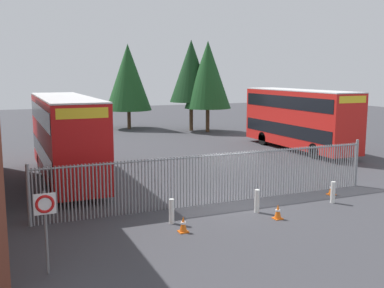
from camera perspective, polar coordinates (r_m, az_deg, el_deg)
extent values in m
plane|color=#3D3D42|center=(27.28, -3.31, -2.95)|extent=(100.00, 100.00, 0.00)
cylinder|color=gray|center=(17.72, -19.92, -6.38)|extent=(0.06, 0.06, 2.20)
cylinder|color=gray|center=(17.73, -19.46, -6.35)|extent=(0.06, 0.06, 2.20)
cylinder|color=gray|center=(17.74, -19.01, -6.31)|extent=(0.06, 0.06, 2.20)
cylinder|color=gray|center=(17.75, -18.56, -6.28)|extent=(0.06, 0.06, 2.20)
cylinder|color=gray|center=(17.76, -18.11, -6.25)|extent=(0.06, 0.06, 2.20)
cylinder|color=gray|center=(17.77, -17.66, -6.22)|extent=(0.06, 0.06, 2.20)
cylinder|color=gray|center=(17.78, -17.21, -6.19)|extent=(0.06, 0.06, 2.20)
cylinder|color=gray|center=(17.79, -16.76, -6.16)|extent=(0.06, 0.06, 2.20)
cylinder|color=gray|center=(17.81, -16.32, -6.12)|extent=(0.06, 0.06, 2.20)
cylinder|color=gray|center=(17.82, -15.87, -6.09)|extent=(0.06, 0.06, 2.20)
cylinder|color=gray|center=(17.84, -15.42, -6.06)|extent=(0.06, 0.06, 2.20)
cylinder|color=gray|center=(17.86, -14.98, -6.02)|extent=(0.06, 0.06, 2.20)
cylinder|color=gray|center=(17.88, -14.53, -5.99)|extent=(0.06, 0.06, 2.20)
cylinder|color=gray|center=(17.89, -14.09, -5.96)|extent=(0.06, 0.06, 2.20)
cylinder|color=gray|center=(17.92, -13.65, -5.92)|extent=(0.06, 0.06, 2.20)
cylinder|color=gray|center=(17.94, -13.21, -5.89)|extent=(0.06, 0.06, 2.20)
cylinder|color=gray|center=(17.96, -12.77, -5.85)|extent=(0.06, 0.06, 2.20)
cylinder|color=gray|center=(17.98, -12.33, -5.82)|extent=(0.06, 0.06, 2.20)
cylinder|color=gray|center=(18.01, -11.89, -5.78)|extent=(0.06, 0.06, 2.20)
cylinder|color=gray|center=(18.04, -11.45, -5.74)|extent=(0.06, 0.06, 2.20)
cylinder|color=gray|center=(18.06, -11.02, -5.71)|extent=(0.06, 0.06, 2.20)
cylinder|color=gray|center=(18.09, -10.59, -5.67)|extent=(0.06, 0.06, 2.20)
cylinder|color=gray|center=(18.12, -10.15, -5.64)|extent=(0.06, 0.06, 2.20)
cylinder|color=gray|center=(18.15, -9.72, -5.60)|extent=(0.06, 0.06, 2.20)
cylinder|color=gray|center=(18.18, -9.29, -5.56)|extent=(0.06, 0.06, 2.20)
cylinder|color=gray|center=(18.21, -8.87, -5.53)|extent=(0.06, 0.06, 2.20)
cylinder|color=gray|center=(18.25, -8.44, -5.49)|extent=(0.06, 0.06, 2.20)
cylinder|color=gray|center=(18.28, -8.02, -5.45)|extent=(0.06, 0.06, 2.20)
cylinder|color=gray|center=(18.32, -7.59, -5.41)|extent=(0.06, 0.06, 2.20)
cylinder|color=gray|center=(18.35, -7.17, -5.38)|extent=(0.06, 0.06, 2.20)
cylinder|color=gray|center=(18.39, -6.75, -5.34)|extent=(0.06, 0.06, 2.20)
cylinder|color=gray|center=(18.43, -6.34, -5.30)|extent=(0.06, 0.06, 2.20)
cylinder|color=gray|center=(18.47, -5.92, -5.26)|extent=(0.06, 0.06, 2.20)
cylinder|color=gray|center=(18.51, -5.51, -5.23)|extent=(0.06, 0.06, 2.20)
cylinder|color=gray|center=(18.55, -5.10, -5.19)|extent=(0.06, 0.06, 2.20)
cylinder|color=gray|center=(18.59, -4.69, -5.15)|extent=(0.06, 0.06, 2.20)
cylinder|color=gray|center=(18.63, -4.28, -5.11)|extent=(0.06, 0.06, 2.20)
cylinder|color=gray|center=(18.68, -3.87, -5.07)|extent=(0.06, 0.06, 2.20)
cylinder|color=gray|center=(18.72, -3.47, -5.03)|extent=(0.06, 0.06, 2.20)
cylinder|color=gray|center=(18.77, -3.06, -5.00)|extent=(0.06, 0.06, 2.20)
cylinder|color=gray|center=(18.82, -2.66, -4.96)|extent=(0.06, 0.06, 2.20)
cylinder|color=gray|center=(18.86, -2.27, -4.92)|extent=(0.06, 0.06, 2.20)
cylinder|color=gray|center=(18.91, -1.87, -4.88)|extent=(0.06, 0.06, 2.20)
cylinder|color=gray|center=(18.96, -1.48, -4.84)|extent=(0.06, 0.06, 2.20)
cylinder|color=gray|center=(19.01, -1.08, -4.80)|extent=(0.06, 0.06, 2.20)
cylinder|color=gray|center=(19.06, -0.70, -4.76)|extent=(0.06, 0.06, 2.20)
cylinder|color=gray|center=(19.12, -0.31, -4.72)|extent=(0.06, 0.06, 2.20)
cylinder|color=gray|center=(19.17, 0.08, -4.69)|extent=(0.06, 0.06, 2.20)
cylinder|color=gray|center=(19.22, 0.46, -4.65)|extent=(0.06, 0.06, 2.20)
cylinder|color=gray|center=(19.28, 0.84, -4.61)|extent=(0.06, 0.06, 2.20)
cylinder|color=gray|center=(19.33, 1.22, -4.57)|extent=(0.06, 0.06, 2.20)
cylinder|color=gray|center=(19.39, 1.60, -4.53)|extent=(0.06, 0.06, 2.20)
cylinder|color=gray|center=(19.45, 1.97, -4.49)|extent=(0.06, 0.06, 2.20)
cylinder|color=gray|center=(19.50, 2.34, -4.45)|extent=(0.06, 0.06, 2.20)
cylinder|color=gray|center=(19.56, 2.71, -4.41)|extent=(0.06, 0.06, 2.20)
cylinder|color=gray|center=(19.62, 3.08, -4.38)|extent=(0.06, 0.06, 2.20)
cylinder|color=gray|center=(19.68, 3.45, -4.34)|extent=(0.06, 0.06, 2.20)
cylinder|color=gray|center=(19.74, 3.81, -4.30)|extent=(0.06, 0.06, 2.20)
cylinder|color=gray|center=(19.81, 4.17, -4.26)|extent=(0.06, 0.06, 2.20)
cylinder|color=gray|center=(19.87, 4.53, -4.22)|extent=(0.06, 0.06, 2.20)
cylinder|color=gray|center=(19.93, 4.88, -4.18)|extent=(0.06, 0.06, 2.20)
cylinder|color=gray|center=(20.00, 5.24, -4.15)|extent=(0.06, 0.06, 2.20)
cylinder|color=gray|center=(20.06, 5.59, -4.11)|extent=(0.06, 0.06, 2.20)
cylinder|color=gray|center=(20.13, 5.94, -4.07)|extent=(0.06, 0.06, 2.20)
cylinder|color=gray|center=(20.20, 6.28, -4.03)|extent=(0.06, 0.06, 2.20)
cylinder|color=gray|center=(20.26, 6.63, -4.00)|extent=(0.06, 0.06, 2.20)
cylinder|color=gray|center=(20.33, 6.97, -3.96)|extent=(0.06, 0.06, 2.20)
cylinder|color=gray|center=(20.40, 7.31, -3.92)|extent=(0.06, 0.06, 2.20)
cylinder|color=gray|center=(20.47, 7.65, -3.88)|extent=(0.06, 0.06, 2.20)
cylinder|color=gray|center=(20.54, 7.98, -3.85)|extent=(0.06, 0.06, 2.20)
cylinder|color=gray|center=(20.61, 8.32, -3.81)|extent=(0.06, 0.06, 2.20)
cylinder|color=gray|center=(20.68, 8.65, -3.77)|extent=(0.06, 0.06, 2.20)
cylinder|color=gray|center=(20.76, 8.97, -3.73)|extent=(0.06, 0.06, 2.20)
cylinder|color=gray|center=(20.83, 9.30, -3.70)|extent=(0.06, 0.06, 2.20)
cylinder|color=gray|center=(20.90, 9.62, -3.66)|extent=(0.06, 0.06, 2.20)
cylinder|color=gray|center=(20.98, 9.95, -3.63)|extent=(0.06, 0.06, 2.20)
cylinder|color=gray|center=(21.05, 10.26, -3.59)|extent=(0.06, 0.06, 2.20)
cylinder|color=gray|center=(21.13, 10.58, -3.55)|extent=(0.06, 0.06, 2.20)
cylinder|color=gray|center=(21.20, 10.89, -3.52)|extent=(0.06, 0.06, 2.20)
cylinder|color=gray|center=(21.28, 11.21, -3.48)|extent=(0.06, 0.06, 2.20)
cylinder|color=gray|center=(21.36, 11.52, -3.45)|extent=(0.06, 0.06, 2.20)
cylinder|color=gray|center=(21.44, 11.82, -3.41)|extent=(0.06, 0.06, 2.20)
cylinder|color=gray|center=(21.52, 12.13, -3.37)|extent=(0.06, 0.06, 2.20)
cylinder|color=gray|center=(21.60, 12.43, -3.34)|extent=(0.06, 0.06, 2.20)
cylinder|color=gray|center=(21.68, 12.73, -3.30)|extent=(0.06, 0.06, 2.20)
cylinder|color=gray|center=(21.76, 13.03, -3.27)|extent=(0.06, 0.06, 2.20)
cylinder|color=gray|center=(21.84, 13.33, -3.23)|extent=(0.06, 0.06, 2.20)
cylinder|color=gray|center=(21.92, 13.62, -3.20)|extent=(0.06, 0.06, 2.20)
cylinder|color=gray|center=(22.00, 13.91, -3.17)|extent=(0.06, 0.06, 2.20)
cylinder|color=gray|center=(22.09, 14.20, -3.13)|extent=(0.06, 0.06, 2.20)
cylinder|color=gray|center=(22.17, 14.49, -3.10)|extent=(0.06, 0.06, 2.20)
cylinder|color=gray|center=(22.25, 14.77, -3.06)|extent=(0.06, 0.06, 2.20)
cylinder|color=gray|center=(22.34, 15.06, -3.03)|extent=(0.06, 0.06, 2.20)
cylinder|color=gray|center=(22.42, 15.34, -3.00)|extent=(0.06, 0.06, 2.20)
cylinder|color=gray|center=(22.51, 15.62, -2.96)|extent=(0.06, 0.06, 2.20)
cylinder|color=gray|center=(22.60, 15.89, -2.93)|extent=(0.06, 0.06, 2.20)
cylinder|color=gray|center=(22.68, 16.17, -2.90)|extent=(0.06, 0.06, 2.20)
cylinder|color=gray|center=(22.77, 16.44, -2.87)|extent=(0.06, 0.06, 2.20)
cylinder|color=gray|center=(22.86, 16.71, -2.83)|extent=(0.06, 0.06, 2.20)
cylinder|color=gray|center=(22.95, 16.98, -2.80)|extent=(0.06, 0.06, 2.20)
cylinder|color=gray|center=(23.04, 17.24, -2.77)|extent=(0.06, 0.06, 2.20)
cylinder|color=gray|center=(23.13, 17.51, -2.74)|extent=(0.06, 0.06, 2.20)
cylinder|color=gray|center=(23.22, 17.77, -2.70)|extent=(0.06, 0.06, 2.20)
cylinder|color=gray|center=(23.31, 18.03, -2.67)|extent=(0.06, 0.06, 2.20)
cylinder|color=gray|center=(23.40, 18.29, -2.64)|extent=(0.06, 0.06, 2.20)
cylinder|color=gray|center=(23.49, 18.54, -2.61)|extent=(0.06, 0.06, 2.20)
cylinder|color=gray|center=(23.58, 18.80, -2.58)|extent=(0.06, 0.06, 2.20)
cylinder|color=gray|center=(23.67, 19.05, -2.55)|extent=(0.06, 0.06, 2.20)
cylinder|color=gray|center=(23.77, 19.30, -2.52)|extent=(0.06, 0.06, 2.20)
cylinder|color=gray|center=(23.86, 19.55, -2.49)|extent=(0.06, 0.06, 2.20)
cylinder|color=gray|center=(23.95, 19.79, -2.46)|extent=(0.06, 0.06, 2.20)
cylinder|color=gray|center=(24.05, 20.04, -2.43)|extent=(0.06, 0.06, 2.20)
cylinder|color=gray|center=(19.44, 3.29, -1.43)|extent=(15.48, 0.07, 0.07)
cylinder|color=gray|center=(17.70, -19.93, -6.14)|extent=(0.14, 0.14, 2.35)
cylinder|color=gray|center=(24.03, 20.05, -2.25)|extent=(0.14, 0.14, 2.35)
cube|color=red|center=(24.42, -15.65, 0.93)|extent=(2.50, 10.80, 4.00)
cube|color=black|center=(24.54, -15.57, -0.92)|extent=(2.54, 10.37, 0.90)
cube|color=black|center=(24.29, -15.77, 3.73)|extent=(2.54, 10.37, 0.90)
cube|color=yellow|center=(18.98, -13.70, 3.80)|extent=(2.12, 0.12, 0.44)
cube|color=silver|center=(24.23, -15.86, 5.69)|extent=(2.50, 10.80, 0.08)
cylinder|color=black|center=(21.37, -17.17, -5.26)|extent=(0.30, 1.04, 1.04)
cylinder|color=black|center=(21.69, -11.37, -4.83)|extent=(0.30, 1.04, 1.04)
cylinder|color=black|center=(27.52, -18.59, -2.19)|extent=(0.30, 1.04, 1.04)
cylinder|color=black|center=(27.77, -14.06, -1.89)|extent=(0.30, 1.04, 1.04)
cube|color=red|center=(33.98, 13.33, 3.20)|extent=(2.50, 10.80, 4.00)
cube|color=black|center=(34.07, 13.28, 1.86)|extent=(2.54, 10.37, 0.90)
cube|color=black|center=(33.89, 13.40, 5.22)|extent=(2.54, 10.37, 0.90)
cube|color=yellow|center=(29.74, 19.59, 5.32)|extent=(2.12, 0.12, 0.44)
cube|color=silver|center=(33.85, 13.45, 6.62)|extent=(2.50, 10.80, 0.08)
cylinder|color=black|center=(30.92, 15.24, -0.85)|extent=(0.30, 1.04, 1.04)
cylinder|color=black|center=(32.32, 18.30, -0.57)|extent=(0.30, 1.04, 1.04)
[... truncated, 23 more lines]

